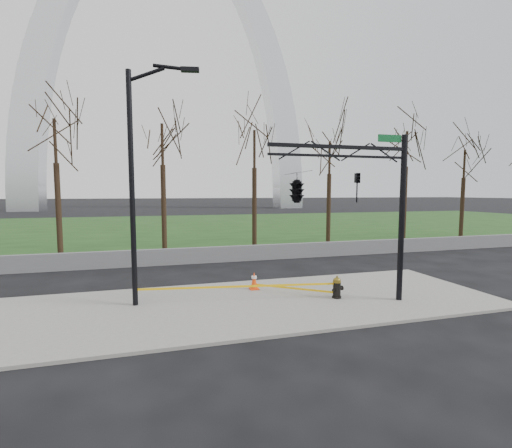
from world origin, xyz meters
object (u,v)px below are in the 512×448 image
object	(u,v)px
street_light	(138,171)
traffic_signal_mast	(319,188)
fire_hydrant	(337,288)
traffic_cone	(254,281)

from	to	relation	value
street_light	traffic_signal_mast	size ratio (longest dim) A/B	1.37
traffic_signal_mast	street_light	bearing A→B (deg)	163.51
fire_hydrant	traffic_signal_mast	xyz separation A→B (m)	(-1.17, -0.73, 3.67)
fire_hydrant	street_light	size ratio (longest dim) A/B	0.10
fire_hydrant	traffic_signal_mast	world-z (taller)	traffic_signal_mast
fire_hydrant	traffic_cone	bearing A→B (deg)	129.63
street_light	traffic_cone	bearing A→B (deg)	21.88
traffic_cone	street_light	bearing A→B (deg)	-168.76
fire_hydrant	traffic_cone	distance (m)	3.29
fire_hydrant	traffic_cone	xyz separation A→B (m)	(-2.64, 1.97, -0.03)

